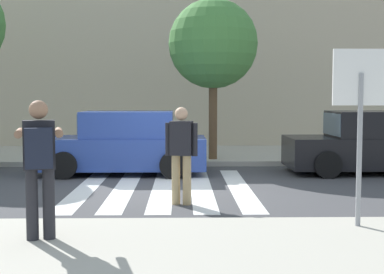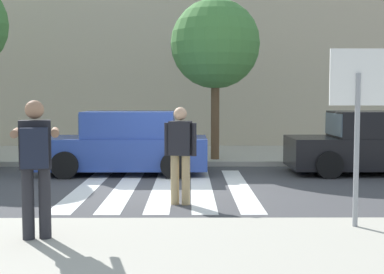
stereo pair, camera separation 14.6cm
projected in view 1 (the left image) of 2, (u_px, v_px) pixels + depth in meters
ground_plane at (163, 189)px, 11.00m from camera, size 120.00×120.00×0.00m
sidewalk_far at (169, 155)px, 16.98m from camera, size 60.00×4.80×0.14m
building_facade_far at (172, 51)px, 21.09m from camera, size 56.00×4.00×7.45m
crosswalk_stripe_0 at (87, 188)px, 11.17m from camera, size 0.44×5.20×0.01m
crosswalk_stripe_1 at (125, 188)px, 11.19m from camera, size 0.44×5.20×0.01m
crosswalk_stripe_2 at (163, 188)px, 11.20m from camera, size 0.44×5.20×0.01m
crosswalk_stripe_3 at (201, 188)px, 11.22m from camera, size 0.44×5.20×0.01m
crosswalk_stripe_4 at (239, 187)px, 11.23m from camera, size 0.44×5.20×0.01m
stop_sign at (360, 98)px, 7.22m from camera, size 0.76×0.08×2.41m
photographer_with_backpack at (39, 157)px, 6.54m from camera, size 0.70×0.92×1.72m
pedestrian_crossing at (181, 150)px, 9.40m from camera, size 0.57×0.31×1.72m
parked_car_blue at (124, 145)px, 13.22m from camera, size 4.10×1.92×1.55m
parked_car_black at (371, 144)px, 13.34m from camera, size 4.10×1.92×1.55m
street_tree_center at (213, 44)px, 14.98m from camera, size 2.51×2.51×4.51m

